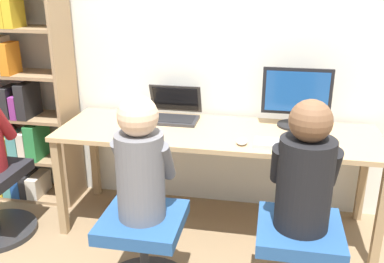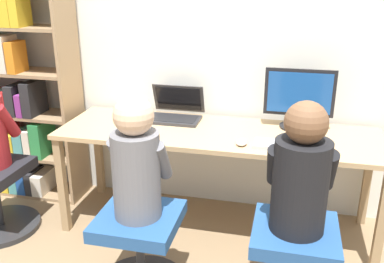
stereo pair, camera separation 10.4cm
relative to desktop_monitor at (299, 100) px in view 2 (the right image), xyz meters
name	(u,v)px [view 2 (the right image)]	position (x,y,z in m)	size (l,w,h in m)	color
ground_plane	(207,253)	(-0.49, -0.51, -0.89)	(14.00, 14.00, 0.00)	#846B4C
wall_back	(230,29)	(-0.49, 0.20, 0.41)	(10.00, 0.05, 2.60)	silver
desk	(218,141)	(-0.49, -0.19, -0.26)	(2.05, 0.64, 0.70)	tan
desktop_monitor	(299,100)	(0.00, 0.00, 0.00)	(0.44, 0.22, 0.39)	black
laptop	(175,112)	(-0.82, -0.01, -0.14)	(0.36, 0.30, 0.22)	#2D2D30
keyboard	(291,146)	(-0.03, -0.36, -0.18)	(0.43, 0.14, 0.03)	#B2B2B7
computer_mouse_by_keyboard	(242,142)	(-0.31, -0.38, -0.17)	(0.07, 0.10, 0.03)	silver
office_chair_right	(140,250)	(-0.77, -0.91, -0.64)	(0.51, 0.51, 0.48)	#262628
person_at_monitor	(301,174)	(0.02, -0.85, -0.12)	(0.33, 0.30, 0.65)	black
person_at_laptop	(136,162)	(-0.77, -0.91, -0.12)	(0.30, 0.28, 0.64)	slate
bookshelf	(9,77)	(-2.08, -0.04, 0.05)	(0.82, 0.30, 1.95)	#997A56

